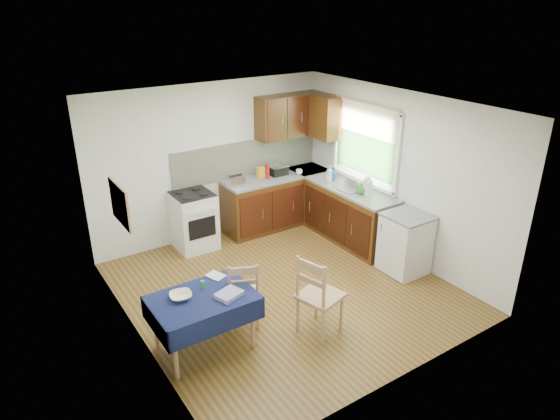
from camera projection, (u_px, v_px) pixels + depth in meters
floor at (285, 288)px, 6.83m from camera, size 4.20×4.20×0.00m
ceiling at (285, 106)px, 5.84m from camera, size 4.00×4.20×0.02m
wall_back at (211, 162)px, 7.94m from camera, size 4.00×0.02×2.50m
wall_front at (409, 275)px, 4.73m from camera, size 4.00×0.02×2.50m
wall_left at (130, 244)px, 5.32m from camera, size 0.02×4.20×2.50m
wall_right at (397, 175)px, 7.35m from camera, size 0.02×4.20×2.50m
base_cabinets at (310, 208)px, 8.31m from camera, size 1.90×2.30×0.86m
worktop_back at (277, 177)px, 8.39m from camera, size 1.90×0.60×0.04m
worktop_right at (351, 189)px, 7.84m from camera, size 0.60×1.70×0.04m
worktop_corner at (308, 170)px, 8.72m from camera, size 0.60×0.60×0.04m
splashback at (247, 158)px, 8.28m from camera, size 2.70×0.02×0.60m
upper_cabinets at (301, 116)px, 8.25m from camera, size 1.20×0.85×0.70m
stove at (194, 221)px, 7.77m from camera, size 0.60×0.61×0.92m
window at (365, 139)px, 7.71m from camera, size 0.04×1.48×1.26m
fridge at (405, 243)px, 7.10m from camera, size 0.58×0.60×0.89m
corkboard at (120, 204)px, 5.43m from camera, size 0.04×0.62×0.47m
dining_table at (203, 305)px, 5.46m from camera, size 1.12×0.76×0.68m
chair_far at (243, 292)px, 5.89m from camera, size 0.52×0.52×0.89m
chair_near at (318, 294)px, 5.72m from camera, size 0.56×0.56×1.03m
toaster at (236, 181)px, 7.86m from camera, size 0.27×0.16×0.20m
sandwich_press at (278, 170)px, 8.41m from camera, size 0.29×0.26×0.17m
sauce_bottle at (268, 172)px, 8.18m from camera, size 0.06×0.06×0.24m
yellow_packet at (261, 172)px, 8.28m from camera, size 0.15×0.13×0.17m
dish_rack at (352, 188)px, 7.78m from camera, size 0.41×0.31×0.19m
kettle at (367, 186)px, 7.58m from camera, size 0.17×0.17×0.28m
cup at (299, 172)px, 8.42m from camera, size 0.13×0.13×0.09m
soap_bottle_a at (329, 173)px, 8.08m from camera, size 0.15×0.15×0.27m
soap_bottle_b at (333, 175)px, 8.12m from camera, size 0.13×0.13×0.21m
soap_bottle_c at (361, 188)px, 7.57m from camera, size 0.20×0.20×0.18m
plate_bowl at (181, 296)px, 5.38m from camera, size 0.28×0.28×0.06m
book at (211, 279)px, 5.75m from camera, size 0.22×0.25×0.02m
spice_jar at (203, 285)px, 5.56m from camera, size 0.05×0.05×0.10m
tea_towel at (229, 294)px, 5.42m from camera, size 0.33×0.29×0.05m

